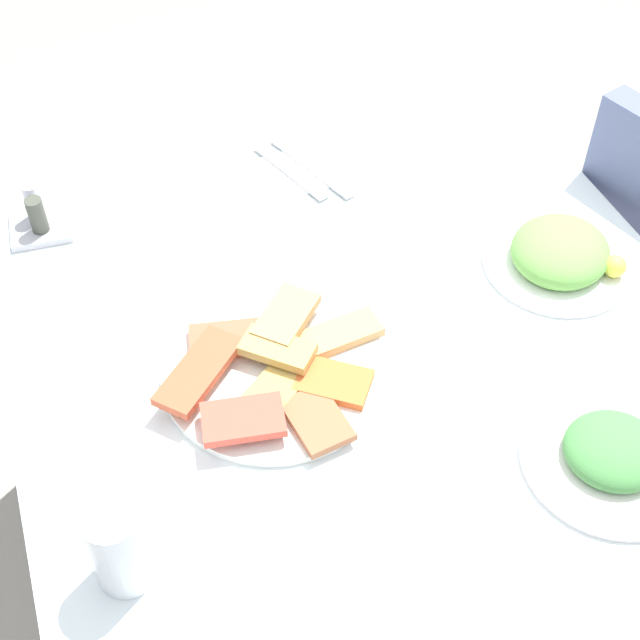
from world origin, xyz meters
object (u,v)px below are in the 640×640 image
at_px(dining_table, 347,348).
at_px(salad_plate_rice, 561,254).
at_px(pide_platter, 275,368).
at_px(soda_can, 120,545).
at_px(spoon, 311,166).
at_px(condiment_caddy, 38,218).
at_px(paper_napkin, 301,171).
at_px(fork, 290,171).
at_px(salad_plate_greens, 613,454).

xyz_separation_m(dining_table, salad_plate_rice, (0.02, 0.32, 0.10)).
xyz_separation_m(pide_platter, soda_can, (0.21, -0.24, 0.05)).
bearing_deg(dining_table, pide_platter, -61.17).
distance_m(spoon, condiment_caddy, 0.44).
xyz_separation_m(paper_napkin, spoon, (0.00, 0.02, 0.00)).
xyz_separation_m(salad_plate_rice, fork, (-0.34, -0.30, -0.02)).
bearing_deg(spoon, dining_table, -29.99).
bearing_deg(condiment_caddy, spoon, 89.42).
bearing_deg(condiment_caddy, paper_napkin, 89.40).
relative_size(dining_table, spoon, 5.79).
relative_size(dining_table, soda_can, 9.45).
distance_m(soda_can, fork, 0.72).
distance_m(salad_plate_rice, fork, 0.45).
height_order(dining_table, fork, fork).
bearing_deg(dining_table, paper_napkin, 172.59).
bearing_deg(salad_plate_rice, soda_can, -69.26).
bearing_deg(salad_plate_greens, dining_table, -148.90).
height_order(salad_plate_rice, paper_napkin, salad_plate_rice).
distance_m(fork, condiment_caddy, 0.40).
height_order(spoon, condiment_caddy, condiment_caddy).
relative_size(pide_platter, fork, 1.83).
height_order(dining_table, salad_plate_greens, salad_plate_greens).
xyz_separation_m(paper_napkin, fork, (0.00, -0.02, 0.00)).
xyz_separation_m(pide_platter, salad_plate_greens, (0.27, 0.34, 0.00)).
relative_size(pide_platter, salad_plate_greens, 1.47).
bearing_deg(salad_plate_greens, fork, -164.56).
bearing_deg(fork, spoon, 70.91).
relative_size(paper_napkin, spoon, 0.58).
distance_m(pide_platter, fork, 0.42).
distance_m(salad_plate_rice, spoon, 0.43).
xyz_separation_m(dining_table, pide_platter, (0.07, -0.13, 0.09)).
bearing_deg(spoon, condiment_caddy, -110.00).
xyz_separation_m(soda_can, paper_napkin, (-0.60, 0.41, -0.06)).
distance_m(dining_table, salad_plate_rice, 0.34).
xyz_separation_m(soda_can, fork, (-0.60, 0.40, -0.06)).
bearing_deg(salad_plate_greens, paper_napkin, -166.02).
height_order(pide_platter, spoon, pide_platter).
distance_m(pide_platter, paper_napkin, 0.43).
bearing_deg(pide_platter, fork, 158.29).
xyz_separation_m(salad_plate_rice, condiment_caddy, (-0.34, -0.70, 0.00)).
xyz_separation_m(salad_plate_greens, salad_plate_rice, (-0.32, 0.12, 0.01)).
relative_size(dining_table, condiment_caddy, 11.91).
height_order(soda_can, fork, soda_can).
bearing_deg(dining_table, condiment_caddy, -130.52).
relative_size(dining_table, pide_platter, 3.56).
distance_m(soda_can, paper_napkin, 0.73).
distance_m(soda_can, spoon, 0.74).
distance_m(pide_platter, salad_plate_rice, 0.46).
xyz_separation_m(salad_plate_rice, spoon, (-0.34, -0.26, -0.02)).
bearing_deg(paper_napkin, condiment_caddy, -90.60).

